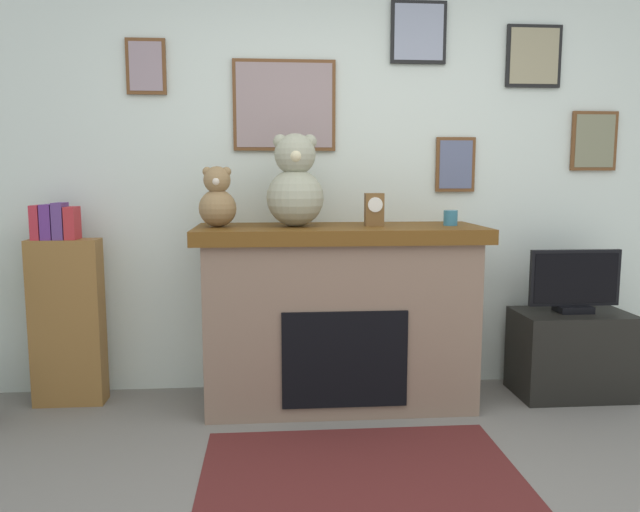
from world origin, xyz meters
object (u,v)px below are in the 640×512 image
fireplace (339,314)px  candle_jar (450,218)px  mantel_clock (374,209)px  television (575,283)px  bookshelf (67,314)px  teddy_bear_brown (295,185)px  teddy_bear_tan (217,200)px  tv_stand (571,354)px

fireplace → candle_jar: size_ratio=18.55×
candle_jar → mantel_clock: bearing=-179.9°
television → candle_jar: (-0.77, -0.01, 0.39)m
bookshelf → teddy_bear_brown: teddy_bear_brown is taller
mantel_clock → teddy_bear_brown: size_ratio=0.36×
teddy_bear_tan → teddy_bear_brown: (0.43, -0.00, 0.08)m
mantel_clock → teddy_bear_brown: teddy_bear_brown is taller
teddy_bear_tan → bookshelf: bearing=172.5°
candle_jar → teddy_bear_brown: teddy_bear_brown is taller
tv_stand → candle_jar: (-0.77, -0.02, 0.82)m
television → teddy_bear_brown: 1.75m
candle_jar → teddy_bear_tan: size_ratio=0.26×
bookshelf → mantel_clock: size_ratio=6.30×
candle_jar → teddy_bear_brown: (-0.89, -0.00, 0.19)m
fireplace → bookshelf: bookshelf is taller
mantel_clock → teddy_bear_tan: bearing=180.0°
fireplace → teddy_bear_brown: size_ratio=3.14×
candle_jar → teddy_bear_tan: 1.32m
bookshelf → teddy_bear_tan: (0.88, -0.12, 0.65)m
mantel_clock → television: bearing=0.7°
fireplace → television: (1.40, -0.00, 0.17)m
fireplace → mantel_clock: (0.20, -0.02, 0.60)m
fireplace → television: bearing=-0.1°
mantel_clock → bookshelf: bearing=176.2°
fireplace → tv_stand: 1.43m
bookshelf → television: bearing=-2.0°
fireplace → candle_jar: 0.84m
tv_stand → candle_jar: 1.12m
bookshelf → candle_jar: bearing=-3.0°
bookshelf → candle_jar: (2.20, -0.12, 0.55)m
bookshelf → mantel_clock: mantel_clock is taller
fireplace → teddy_bear_tan: size_ratio=4.83×
bookshelf → television: bookshelf is taller
television → teddy_bear_tan: teddy_bear_tan is taller
bookshelf → teddy_bear_tan: size_ratio=3.49×
tv_stand → fireplace: bearing=179.9°
bookshelf → television: 2.97m
fireplace → tv_stand: fireplace is taller
bookshelf → mantel_clock: (1.75, -0.12, 0.59)m
candle_jar → mantel_clock: (-0.44, -0.00, 0.05)m
teddy_bear_brown → candle_jar: bearing=0.0°
fireplace → teddy_bear_tan: (-0.68, -0.02, 0.66)m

